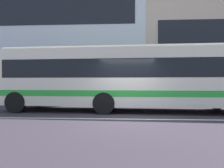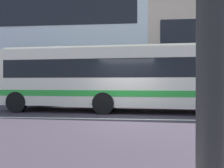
# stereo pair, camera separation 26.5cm
# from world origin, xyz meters

# --- Properties ---
(ground_plane) EXTENTS (160.00, 160.00, 0.00)m
(ground_plane) POSITION_xyz_m (0.00, 0.00, 0.00)
(ground_plane) COLOR #342C36
(lane_centre_line) EXTENTS (60.00, 0.16, 0.01)m
(lane_centre_line) POSITION_xyz_m (0.00, 0.00, 0.00)
(lane_centre_line) COLOR silver
(lane_centre_line) RESTS_ON ground_plane
(hedge_row_far) EXTENTS (13.03, 1.10, 0.96)m
(hedge_row_far) POSITION_xyz_m (-0.05, 5.99, 0.48)
(hedge_row_far) COLOR #306E33
(hedge_row_far) RESTS_ON ground_plane
(apartment_block_left) EXTENTS (21.95, 11.36, 13.27)m
(apartment_block_left) POSITION_xyz_m (-9.30, 14.75, 6.64)
(apartment_block_left) COLOR silver
(apartment_block_left) RESTS_ON ground_plane
(transit_bus) EXTENTS (12.13, 3.18, 3.16)m
(transit_bus) POSITION_xyz_m (-0.22, 2.34, 1.75)
(transit_bus) COLOR beige
(transit_bus) RESTS_ON ground_plane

